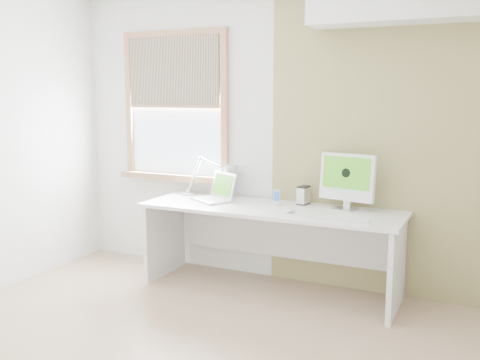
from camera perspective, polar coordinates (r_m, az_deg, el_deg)
The scene contains 11 objects.
room at distance 3.27m, azimuth -7.88°, elevation 2.59°, with size 4.04×3.54×2.64m.
accent_wall at distance 4.54m, azimuth 15.34°, elevation 4.13°, with size 2.00×0.02×2.60m, color #908451.
window at distance 5.24m, azimuth -6.87°, elevation 7.67°, with size 1.20×0.14×1.42m.
desk at distance 4.62m, azimuth 3.47°, elevation -5.11°, with size 2.20×0.70×0.73m.
desk_lamp at distance 4.93m, azimuth -1.74°, elevation 0.38°, with size 0.66×0.26×0.37m.
laptop at distance 4.81m, azimuth -2.50°, elevation -1.43°, with size 0.45×0.42×0.25m.
phone_dock at distance 4.61m, azimuth 3.89°, elevation -2.20°, with size 0.09×0.09×0.14m.
external_drive at distance 4.66m, azimuth 6.72°, elevation -1.61°, with size 0.09×0.13×0.16m.
imac at distance 4.47m, azimuth 11.25°, elevation 0.16°, with size 0.47×0.20×0.46m.
keyboard at distance 4.12m, azimuth 10.68°, elevation -4.08°, with size 0.41×0.15×0.02m.
mouse at distance 4.34m, azimuth 5.31°, elevation -3.21°, with size 0.07×0.11×0.03m, color white.
Camera 1 is at (1.78, -2.72, 1.66)m, focal length 40.45 mm.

